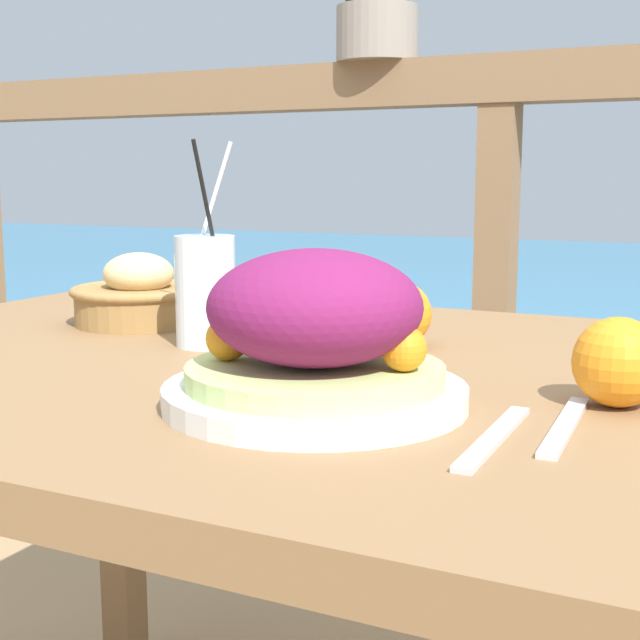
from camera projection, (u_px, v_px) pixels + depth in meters
name	position (u px, v px, depth m)	size (l,w,h in m)	color
patio_table	(295.00, 431.00, 1.01)	(1.26, 0.88, 0.71)	olive
railing_fence	(497.00, 211.00, 1.72)	(2.80, 0.08, 1.14)	brown
sea_backdrop	(639.00, 327.00, 4.03)	(12.00, 4.00, 0.46)	teal
salad_plate	(315.00, 339.00, 0.79)	(0.27, 0.27, 0.14)	silver
drink_glass	(205.00, 290.00, 1.06)	(0.07, 0.07, 0.24)	silver
bread_basket	(139.00, 296.00, 1.23)	(0.19, 0.19, 0.10)	olive
fork	(494.00, 437.00, 0.69)	(0.02, 0.18, 0.00)	silver
knife	(565.00, 426.00, 0.72)	(0.02, 0.18, 0.00)	silver
orange_near_basket	(399.00, 314.00, 1.07)	(0.08, 0.08, 0.08)	orange
orange_near_glass	(618.00, 362.00, 0.79)	(0.08, 0.08, 0.08)	orange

